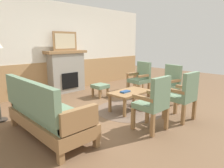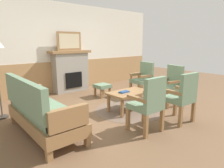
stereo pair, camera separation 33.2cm
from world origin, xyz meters
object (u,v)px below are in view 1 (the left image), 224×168
at_px(armchair_front_left, 154,101).
at_px(armchair_front_center, 184,94).
at_px(book_on_table, 125,92).
at_px(coffee_table, 130,94).
at_px(framed_picture, 65,41).
at_px(side_table, 135,77).
at_px(armchair_by_window_left, 141,77).
at_px(armchair_near_fireplace, 169,83).
at_px(fireplace, 67,71).
at_px(couch, 46,113).
at_px(footstool, 100,87).

height_order(armchair_front_left, armchair_front_center, same).
bearing_deg(book_on_table, coffee_table, -8.05).
height_order(framed_picture, side_table, framed_picture).
bearing_deg(book_on_table, armchair_front_left, -111.56).
height_order(armchair_by_window_left, armchair_front_center, same).
height_order(coffee_table, armchair_near_fireplace, armchair_near_fireplace).
bearing_deg(coffee_table, armchair_front_center, -75.69).
height_order(framed_picture, coffee_table, framed_picture).
distance_m(fireplace, side_table, 2.19).
height_order(book_on_table, armchair_by_window_left, armchair_by_window_left).
bearing_deg(side_table, armchair_front_left, -135.30).
bearing_deg(side_table, armchair_near_fireplace, -109.63).
relative_size(armchair_front_left, armchair_front_center, 1.00).
height_order(couch, armchair_front_center, same).
relative_size(couch, armchair_front_left, 1.84).
xyz_separation_m(framed_picture, side_table, (1.71, -1.35, -1.13)).
relative_size(fireplace, book_on_table, 5.59).
bearing_deg(fireplace, footstool, -73.39).
height_order(fireplace, book_on_table, fireplace).
bearing_deg(framed_picture, armchair_near_fireplace, -67.72).
relative_size(framed_picture, book_on_table, 3.44).
height_order(framed_picture, footstool, framed_picture).
distance_m(couch, armchair_near_fireplace, 3.09).
bearing_deg(couch, armchair_by_window_left, 8.47).
xyz_separation_m(coffee_table, footstool, (0.26, 1.32, -0.10)).
bearing_deg(side_table, armchair_by_window_left, -129.28).
relative_size(armchair_by_window_left, armchair_front_left, 1.00).
xyz_separation_m(fireplace, book_on_table, (-0.05, -2.46, -0.20)).
relative_size(framed_picture, footstool, 2.00).
height_order(fireplace, armchair_near_fireplace, fireplace).
bearing_deg(side_table, coffee_table, -144.88).
distance_m(fireplace, armchair_front_left, 3.51).
relative_size(couch, armchair_front_center, 1.84).
relative_size(coffee_table, book_on_table, 4.13).
bearing_deg(armchair_front_left, side_table, 44.70).
bearing_deg(couch, book_on_table, -3.23).
height_order(couch, coffee_table, couch).
distance_m(framed_picture, armchair_front_left, 3.65).
relative_size(couch, armchair_near_fireplace, 1.84).
bearing_deg(couch, framed_picture, 51.54).
bearing_deg(armchair_front_center, armchair_near_fireplace, 44.06).
bearing_deg(fireplace, armchair_near_fireplace, -67.72).
xyz_separation_m(couch, coffee_table, (1.97, -0.12, -0.01)).
height_order(book_on_table, armchair_front_center, armchair_front_center).
bearing_deg(armchair_front_left, couch, 141.89).
relative_size(armchair_by_window_left, armchair_front_center, 1.00).
relative_size(fireplace, couch, 0.72).
xyz_separation_m(couch, side_table, (3.58, 1.01, 0.04)).
xyz_separation_m(fireplace, armchair_front_center, (0.38, -3.62, -0.11)).
relative_size(footstool, armchair_front_left, 0.41).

